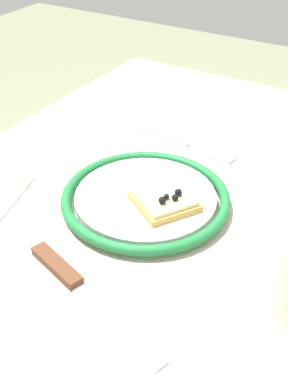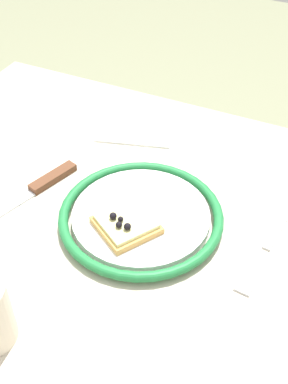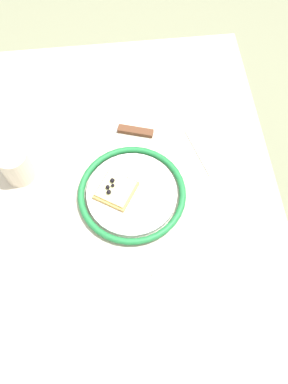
# 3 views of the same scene
# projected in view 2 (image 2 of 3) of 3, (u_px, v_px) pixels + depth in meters

# --- Properties ---
(dining_table) EXTENTS (1.01, 0.78, 0.74)m
(dining_table) POSITION_uv_depth(u_px,v_px,m) (139.00, 284.00, 0.80)
(dining_table) COLOR #BCB29E
(dining_table) RESTS_ON ground_plane
(plate) EXTENTS (0.25, 0.25, 0.02)m
(plate) POSITION_uv_depth(u_px,v_px,m) (141.00, 216.00, 0.76)
(plate) COLOR white
(plate) RESTS_ON dining_table
(pizza_slice_near) EXTENTS (0.11, 0.11, 0.03)m
(pizza_slice_near) POSITION_uv_depth(u_px,v_px,m) (126.00, 224.00, 0.73)
(pizza_slice_near) COLOR tan
(pizza_slice_near) RESTS_ON plate
(knife) EXTENTS (0.09, 0.23, 0.01)m
(knife) POSITION_uv_depth(u_px,v_px,m) (38.00, 187.00, 0.82)
(knife) COLOR silver
(knife) RESTS_ON dining_table
(fork) EXTENTS (0.04, 0.20, 0.00)m
(fork) POSITION_uv_depth(u_px,v_px,m) (268.00, 246.00, 0.72)
(fork) COLOR silver
(fork) RESTS_ON dining_table
(napkin) EXTENTS (0.17, 0.17, 0.00)m
(napkin) POSITION_uv_depth(u_px,v_px,m) (138.00, 125.00, 0.96)
(napkin) COLOR white
(napkin) RESTS_ON dining_table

